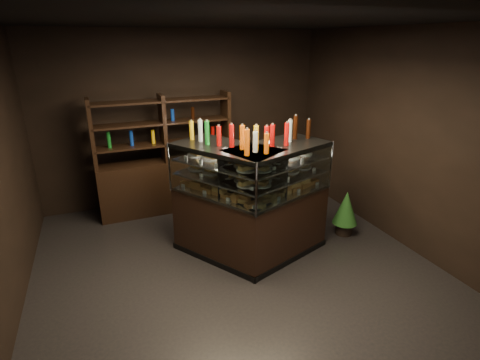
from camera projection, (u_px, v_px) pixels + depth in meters
name	position (u px, v px, depth m)	size (l,w,h in m)	color
ground	(234.00, 264.00, 5.00)	(5.00, 5.00, 0.00)	black
room_shell	(232.00, 120.00, 4.32)	(5.02, 5.02, 3.01)	black
display_case	(251.00, 219.00, 5.09)	(2.10, 1.60, 1.57)	black
food_display	(252.00, 174.00, 4.85)	(1.70, 1.19, 0.48)	#BE7F44
bottles_top	(252.00, 135.00, 4.67)	(1.53, 1.05, 0.30)	#D8590A
potted_conifer	(346.00, 207.00, 5.63)	(0.37, 0.37, 0.79)	black
back_shelving	(167.00, 177.00, 6.42)	(2.27, 0.48, 2.00)	black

